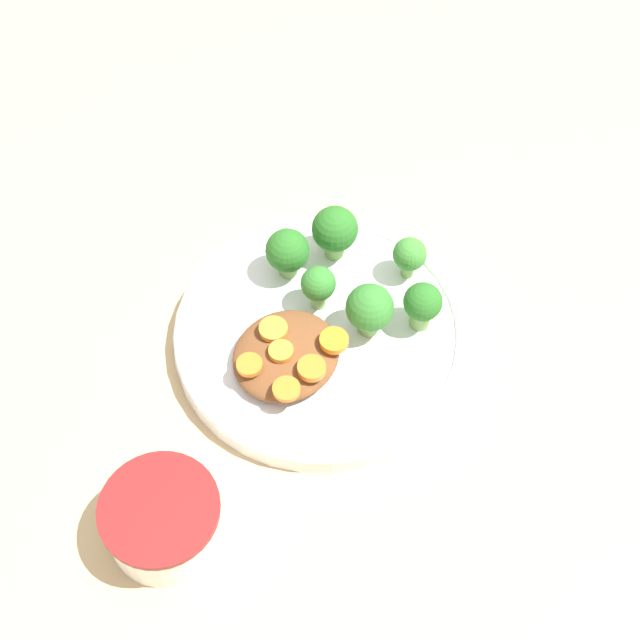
# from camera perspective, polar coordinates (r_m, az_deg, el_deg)

# --- Properties ---
(ground_plane) EXTENTS (4.00, 4.00, 0.00)m
(ground_plane) POSITION_cam_1_polar(r_m,az_deg,el_deg) (0.84, 0.00, -1.33)
(ground_plane) COLOR tan
(plate) EXTENTS (0.27, 0.27, 0.03)m
(plate) POSITION_cam_1_polar(r_m,az_deg,el_deg) (0.83, 0.00, -0.83)
(plate) COLOR white
(plate) RESTS_ON ground_plane
(dip_bowl) EXTENTS (0.10, 0.10, 0.05)m
(dip_bowl) POSITION_cam_1_polar(r_m,az_deg,el_deg) (0.74, -10.04, -12.39)
(dip_bowl) COLOR white
(dip_bowl) RESTS_ON ground_plane
(stew_mound) EXTENTS (0.09, 0.10, 0.02)m
(stew_mound) POSITION_cam_1_polar(r_m,az_deg,el_deg) (0.80, -2.00, -2.41)
(stew_mound) COLOR brown
(stew_mound) RESTS_ON plate
(broccoli_floret_0) EXTENTS (0.04, 0.04, 0.06)m
(broccoli_floret_0) POSITION_cam_1_polar(r_m,az_deg,el_deg) (0.85, 0.96, 5.75)
(broccoli_floret_0) COLOR #759E51
(broccoli_floret_0) RESTS_ON plate
(broccoli_floret_1) EXTENTS (0.03, 0.03, 0.05)m
(broccoli_floret_1) POSITION_cam_1_polar(r_m,az_deg,el_deg) (0.84, 5.75, 4.14)
(broccoli_floret_1) COLOR #759E51
(broccoli_floret_1) RESTS_ON plate
(broccoli_floret_2) EXTENTS (0.04, 0.04, 0.06)m
(broccoli_floret_2) POSITION_cam_1_polar(r_m,az_deg,el_deg) (0.80, 3.20, 0.72)
(broccoli_floret_2) COLOR #759E51
(broccoli_floret_2) RESTS_ON plate
(broccoli_floret_3) EXTENTS (0.04, 0.04, 0.05)m
(broccoli_floret_3) POSITION_cam_1_polar(r_m,az_deg,el_deg) (0.81, 6.58, 1.02)
(broccoli_floret_3) COLOR #759E51
(broccoli_floret_3) RESTS_ON plate
(broccoli_floret_4) EXTENTS (0.04, 0.04, 0.05)m
(broccoli_floret_4) POSITION_cam_1_polar(r_m,az_deg,el_deg) (0.84, -2.09, 4.39)
(broccoli_floret_4) COLOR #759E51
(broccoli_floret_4) RESTS_ON plate
(broccoli_floret_5) EXTENTS (0.03, 0.03, 0.05)m
(broccoli_floret_5) POSITION_cam_1_polar(r_m,az_deg,el_deg) (0.82, -0.11, 2.25)
(broccoli_floret_5) COLOR #7FA85B
(broccoli_floret_5) RESTS_ON plate
(carrot_slice_0) EXTENTS (0.02, 0.02, 0.01)m
(carrot_slice_0) POSITION_cam_1_polar(r_m,az_deg,el_deg) (0.78, -4.54, -2.88)
(carrot_slice_0) COLOR orange
(carrot_slice_0) RESTS_ON stew_mound
(carrot_slice_1) EXTENTS (0.03, 0.03, 0.01)m
(carrot_slice_1) POSITION_cam_1_polar(r_m,az_deg,el_deg) (0.77, -0.54, -3.11)
(carrot_slice_1) COLOR orange
(carrot_slice_1) RESTS_ON stew_mound
(carrot_slice_2) EXTENTS (0.03, 0.03, 0.01)m
(carrot_slice_2) POSITION_cam_1_polar(r_m,az_deg,el_deg) (0.79, 0.90, -1.32)
(carrot_slice_2) COLOR orange
(carrot_slice_2) RESTS_ON stew_mound
(carrot_slice_3) EXTENTS (0.03, 0.03, 0.01)m
(carrot_slice_3) POSITION_cam_1_polar(r_m,az_deg,el_deg) (0.80, -3.00, -0.59)
(carrot_slice_3) COLOR orange
(carrot_slice_3) RESTS_ON stew_mound
(carrot_slice_4) EXTENTS (0.02, 0.02, 0.01)m
(carrot_slice_4) POSITION_cam_1_polar(r_m,az_deg,el_deg) (0.78, -2.27, -2.19)
(carrot_slice_4) COLOR orange
(carrot_slice_4) RESTS_ON stew_mound
(carrot_slice_5) EXTENTS (0.02, 0.02, 0.00)m
(carrot_slice_5) POSITION_cam_1_polar(r_m,az_deg,el_deg) (0.77, -2.16, -4.44)
(carrot_slice_5) COLOR orange
(carrot_slice_5) RESTS_ON stew_mound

